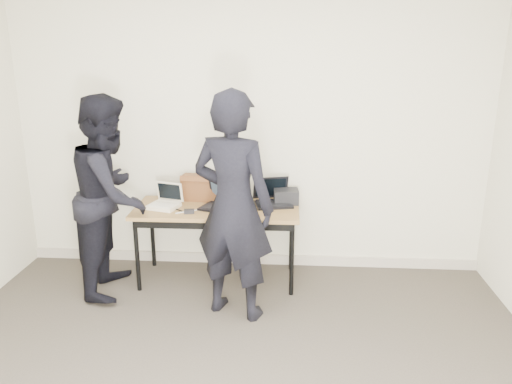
# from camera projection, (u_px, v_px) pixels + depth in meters

# --- Properties ---
(room) EXTENTS (4.60, 4.60, 2.80)m
(room) POSITION_uv_depth(u_px,v_px,m) (215.00, 206.00, 2.58)
(room) COLOR #3C352D
(room) RESTS_ON ground
(desk) EXTENTS (1.51, 0.66, 0.72)m
(desk) POSITION_uv_depth(u_px,v_px,m) (217.00, 214.00, 4.57)
(desk) COLOR brown
(desk) RESTS_ON ground
(laptop_beige) EXTENTS (0.33, 0.32, 0.21)m
(laptop_beige) POSITION_uv_depth(u_px,v_px,m) (165.00, 202.00, 4.56)
(laptop_beige) COLOR beige
(laptop_beige) RESTS_ON desk
(laptop_center) EXTENTS (0.38, 0.38, 0.23)m
(laptop_center) POSITION_uv_depth(u_px,v_px,m) (220.00, 202.00, 4.54)
(laptop_center) COLOR black
(laptop_center) RESTS_ON desk
(laptop_right) EXTENTS (0.39, 0.38, 0.24)m
(laptop_right) POSITION_uv_depth(u_px,v_px,m) (273.00, 198.00, 4.64)
(laptop_right) COLOR black
(laptop_right) RESTS_ON desk
(leather_satchel) EXTENTS (0.38, 0.21, 0.25)m
(leather_satchel) POSITION_uv_depth(u_px,v_px,m) (201.00, 187.00, 4.74)
(leather_satchel) COLOR #583117
(leather_satchel) RESTS_ON desk
(tissue) EXTENTS (0.15, 0.12, 0.08)m
(tissue) POSITION_uv_depth(u_px,v_px,m) (204.00, 171.00, 4.70)
(tissue) COLOR white
(tissue) RESTS_ON leather_satchel
(equipment_box) EXTENTS (0.24, 0.21, 0.13)m
(equipment_box) POSITION_uv_depth(u_px,v_px,m) (286.00, 196.00, 4.67)
(equipment_box) COLOR black
(equipment_box) RESTS_ON desk
(power_brick) EXTENTS (0.10, 0.07, 0.03)m
(power_brick) POSITION_uv_depth(u_px,v_px,m) (189.00, 211.00, 4.40)
(power_brick) COLOR black
(power_brick) RESTS_ON desk
(cables) EXTENTS (1.02, 0.45, 0.01)m
(cables) POSITION_uv_depth(u_px,v_px,m) (212.00, 207.00, 4.54)
(cables) COLOR black
(cables) RESTS_ON desk
(person_typist) EXTENTS (0.78, 0.64, 1.85)m
(person_typist) POSITION_uv_depth(u_px,v_px,m) (233.00, 207.00, 3.92)
(person_typist) COLOR black
(person_typist) RESTS_ON ground
(person_observer) EXTENTS (0.72, 0.90, 1.76)m
(person_observer) POSITION_uv_depth(u_px,v_px,m) (111.00, 195.00, 4.38)
(person_observer) COLOR black
(person_observer) RESTS_ON ground
(baseboard) EXTENTS (4.50, 0.03, 0.10)m
(baseboard) POSITION_uv_depth(u_px,v_px,m) (251.00, 259.00, 5.09)
(baseboard) COLOR #ACA08E
(baseboard) RESTS_ON ground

